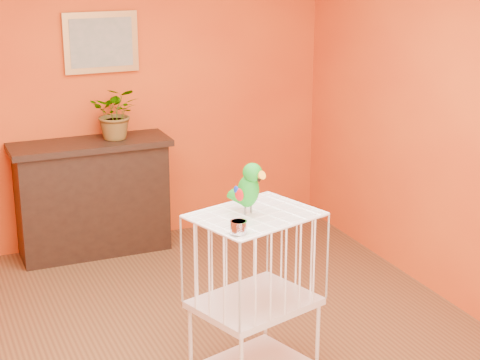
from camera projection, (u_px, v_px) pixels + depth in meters
name	position (u px, v px, depth m)	size (l,w,h in m)	color
ground	(198.00, 357.00, 5.16)	(4.50, 4.50, 0.00)	brown
room_shell	(193.00, 117.00, 4.69)	(4.50, 4.50, 4.50)	#D65014
console_cabinet	(93.00, 198.00, 6.72)	(1.31, 0.47, 0.97)	black
potted_plant	(115.00, 117.00, 6.65)	(0.40, 0.44, 0.34)	#26722D
framed_picture	(101.00, 42.00, 6.58)	(0.62, 0.04, 0.50)	#AF7D3E
birdcage	(255.00, 294.00, 4.78)	(0.81, 0.71, 1.06)	white
feed_cup	(239.00, 227.00, 4.33)	(0.10, 0.10, 0.07)	silver
parrot	(248.00, 187.00, 4.60)	(0.18, 0.28, 0.31)	#59544C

